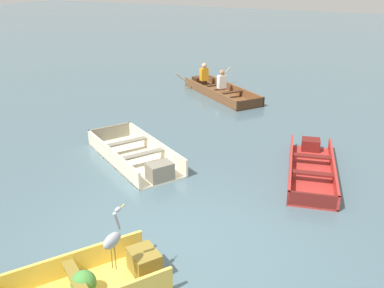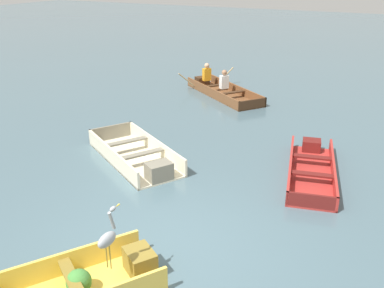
{
  "view_description": "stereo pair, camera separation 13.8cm",
  "coord_description": "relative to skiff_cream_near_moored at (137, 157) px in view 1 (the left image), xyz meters",
  "views": [
    {
      "loc": [
        2.81,
        -4.65,
        4.05
      ],
      "look_at": [
        -1.17,
        3.32,
        0.35
      ],
      "focal_mm": 40.0,
      "sensor_mm": 36.0,
      "label": 1
    },
    {
      "loc": [
        2.93,
        -4.58,
        4.05
      ],
      "look_at": [
        -1.17,
        3.32,
        0.35
      ],
      "focal_mm": 40.0,
      "sensor_mm": 36.0,
      "label": 2
    }
  ],
  "objects": [
    {
      "name": "ground_plane",
      "position": [
        2.17,
        -2.57,
        -0.14
      ],
      "size": [
        80.0,
        80.0,
        0.0
      ],
      "primitive_type": "plane",
      "color": "#47606B"
    },
    {
      "name": "skiff_cream_near_moored",
      "position": [
        0.0,
        0.0,
        0.0
      ],
      "size": [
        2.97,
        2.39,
        0.39
      ],
      "color": "beige",
      "rests_on": "ground"
    },
    {
      "name": "rowboat_wooden_brown_with_crew",
      "position": [
        -0.59,
        5.93,
        0.03
      ],
      "size": [
        3.41,
        3.06,
        0.88
      ],
      "color": "brown",
      "rests_on": "ground"
    },
    {
      "name": "heron_on_dinghy",
      "position": [
        2.05,
        -3.61,
        0.73
      ],
      "size": [
        0.15,
        0.45,
        0.84
      ],
      "color": "olive",
      "rests_on": "dinghy_yellow_foreground"
    },
    {
      "name": "skiff_red_mid_moored",
      "position": [
        3.59,
        1.25,
        -0.04
      ],
      "size": [
        1.55,
        3.02,
        0.3
      ],
      "color": "#AD2D28",
      "rests_on": "ground"
    }
  ]
}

